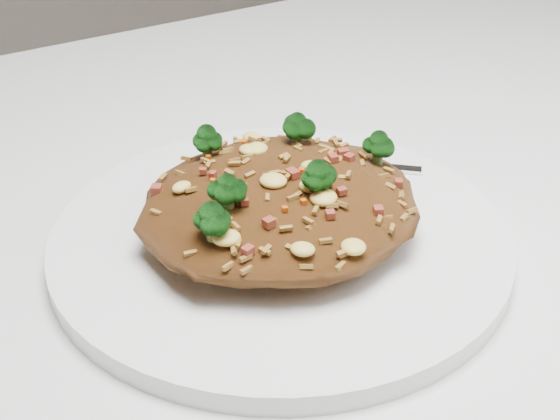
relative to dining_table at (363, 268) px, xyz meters
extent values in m
cube|color=silver|center=(0.00, 0.00, 0.07)|extent=(1.20, 0.80, 0.04)
cylinder|color=brown|center=(0.54, 0.34, -0.30)|extent=(0.06, 0.06, 0.71)
cylinder|color=white|center=(-0.11, -0.05, 0.10)|extent=(0.30, 0.30, 0.01)
ellipsoid|color=brown|center=(-0.11, -0.05, 0.12)|extent=(0.18, 0.17, 0.04)
ellipsoid|color=#073507|center=(-0.17, -0.07, 0.15)|extent=(0.02, 0.02, 0.02)
ellipsoid|color=#073507|center=(-0.04, -0.05, 0.15)|extent=(0.02, 0.02, 0.02)
ellipsoid|color=#073507|center=(-0.15, -0.06, 0.15)|extent=(0.02, 0.02, 0.02)
ellipsoid|color=#073507|center=(-0.13, 0.01, 0.15)|extent=(0.02, 0.02, 0.02)
ellipsoid|color=#073507|center=(-0.10, -0.07, 0.15)|extent=(0.02, 0.02, 0.02)
ellipsoid|color=#073507|center=(-0.07, 0.00, 0.15)|extent=(0.02, 0.02, 0.02)
cube|color=silver|center=(-0.01, -0.02, 0.11)|extent=(0.08, 0.07, 0.00)
cube|color=silver|center=(-0.08, 0.05, 0.11)|extent=(0.04, 0.04, 0.00)
camera|label=1|loc=(-0.34, -0.40, 0.39)|focal=50.00mm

